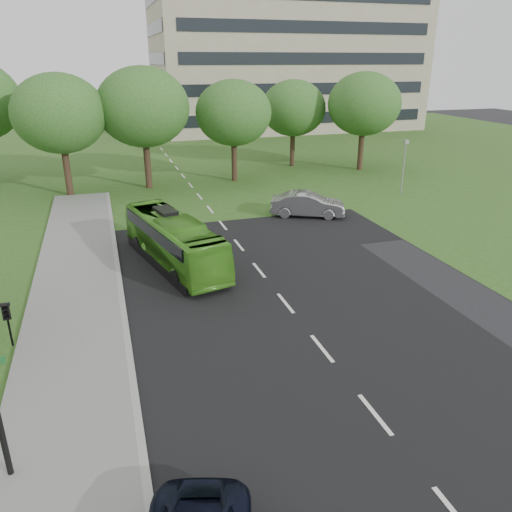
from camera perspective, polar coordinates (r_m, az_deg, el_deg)
The scene contains 11 objects.
ground at distance 21.20m, azimuth 5.30°, elevation -7.76°, with size 160.00×160.00×0.00m, color black.
street_surfaces at distance 41.65m, azimuth -7.20°, elevation 7.02°, with size 120.00×120.00×0.15m.
office_building at distance 84.24m, azimuth 3.33°, elevation 22.95°, with size 40.10×20.10×25.00m.
tree_park_a at distance 42.77m, azimuth -21.56°, elevation 14.89°, with size 7.16×7.16×9.52m.
tree_park_b at distance 43.54m, azimuth -12.79°, elevation 16.25°, with size 7.60×7.60×9.96m.
tree_park_c at distance 45.35m, azimuth -2.59°, elevation 16.01°, with size 6.66×6.66×8.84m.
tree_park_d at distance 52.30m, azimuth 4.30°, elevation 16.49°, with size 6.49×6.49×8.58m.
tree_park_e at distance 51.30m, azimuth 12.27°, elevation 16.61°, with size 7.03×7.03×9.37m.
bus at distance 27.02m, azimuth -9.39°, elevation 1.75°, with size 2.24×9.55×2.66m, color #4A9C25.
sedan at distance 35.46m, azimuth 5.94°, elevation 5.88°, with size 1.80×5.16×1.70m, color #9A999D.
camera_pole at distance 42.54m, azimuth 16.59°, elevation 10.51°, with size 0.40×0.35×4.42m.
Camera 1 is at (-7.32, -17.00, 10.33)m, focal length 35.00 mm.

